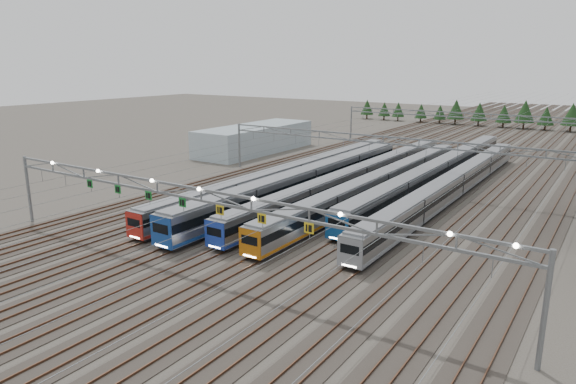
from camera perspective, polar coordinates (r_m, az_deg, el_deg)
The scene contains 13 objects.
ground at distance 48.32m, azimuth -9.27°, elevation -8.73°, with size 400.00×400.00×0.00m, color #47423A.
track_bed at distance 136.91m, azimuth 20.48°, elevation 6.09°, with size 54.00×260.00×5.42m.
train_a at distance 79.03m, azimuth 0.68°, elevation 1.98°, with size 2.62×62.20×3.40m.
train_b at distance 73.74m, azimuth 2.13°, elevation 1.26°, with size 2.96×56.01×3.86m.
train_c at distance 78.28m, azimuth 7.88°, elevation 1.70°, with size 2.58×65.56×3.35m.
train_d at distance 74.21m, azimuth 10.15°, elevation 0.94°, with size 2.60×60.62×3.38m.
train_e at distance 84.30m, azimuth 16.42°, elevation 2.22°, with size 2.73×67.97×3.56m.
train_f at distance 76.38m, azimuth 18.00°, elevation 0.82°, with size 2.58×65.34×3.35m.
gantry_near at distance 46.00m, azimuth -9.76°, elevation -0.61°, with size 56.36×0.61×8.08m.
gantry_mid at distance 79.51m, azimuth 10.50°, elevation 5.07°, with size 56.36×0.36×8.00m.
gantry_far at distance 121.88m, azimuth 19.00°, elevation 7.65°, with size 56.36×0.36×8.00m.
west_shed at distance 110.95m, azimuth -3.66°, elevation 5.93°, with size 10.00×30.00×5.56m, color #95AAB2.
treeline at distance 165.69m, azimuth 21.58°, elevation 8.22°, with size 87.50×5.60×7.02m.
Camera 1 is at (30.69, -32.31, 18.67)m, focal length 32.00 mm.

